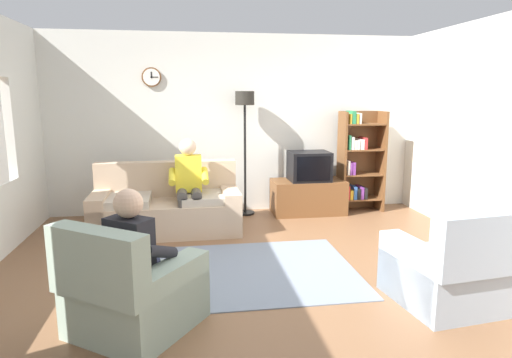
% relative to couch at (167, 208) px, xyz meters
% --- Properties ---
extents(ground_plane, '(12.00, 12.00, 0.00)m').
position_rel_couch_xyz_m(ground_plane, '(1.03, -1.64, -0.31)').
color(ground_plane, brown).
extents(back_wall_assembly, '(6.20, 0.17, 2.70)m').
position_rel_couch_xyz_m(back_wall_assembly, '(1.03, 1.02, 1.04)').
color(back_wall_assembly, silver).
rests_on(back_wall_assembly, ground_plane).
extents(couch, '(1.91, 0.91, 0.90)m').
position_rel_couch_xyz_m(couch, '(0.00, 0.00, 0.00)').
color(couch, tan).
rests_on(couch, ground_plane).
extents(tv_stand, '(1.10, 0.56, 0.52)m').
position_rel_couch_xyz_m(tv_stand, '(2.10, 0.62, -0.05)').
color(tv_stand, brown).
rests_on(tv_stand, ground_plane).
extents(tv, '(0.60, 0.49, 0.44)m').
position_rel_couch_xyz_m(tv, '(2.10, 0.59, 0.42)').
color(tv, black).
rests_on(tv, tv_stand).
extents(bookshelf, '(0.68, 0.36, 1.56)m').
position_rel_couch_xyz_m(bookshelf, '(2.91, 0.69, 0.47)').
color(bookshelf, brown).
rests_on(bookshelf, ground_plane).
extents(floor_lamp, '(0.28, 0.28, 1.85)m').
position_rel_couch_xyz_m(floor_lamp, '(1.14, 0.71, 1.14)').
color(floor_lamp, black).
rests_on(floor_lamp, ground_plane).
extents(armchair_near_window, '(1.16, 1.18, 0.90)m').
position_rel_couch_xyz_m(armchair_near_window, '(-0.15, -2.53, -0.02)').
color(armchair_near_window, gray).
rests_on(armchair_near_window, ground_plane).
extents(armchair_near_bookshelf, '(0.90, 0.97, 0.90)m').
position_rel_couch_xyz_m(armchair_near_bookshelf, '(2.49, -2.50, -0.02)').
color(armchair_near_bookshelf, '#9EADBC').
rests_on(armchair_near_bookshelf, ground_plane).
extents(area_rug, '(2.20, 1.70, 0.01)m').
position_rel_couch_xyz_m(area_rug, '(0.88, -1.53, -0.31)').
color(area_rug, slate).
rests_on(area_rug, ground_plane).
extents(person_on_couch, '(0.51, 0.54, 1.24)m').
position_rel_couch_xyz_m(person_on_couch, '(0.30, -0.11, 0.39)').
color(person_on_couch, yellow).
rests_on(person_on_couch, ground_plane).
extents(person_in_left_armchair, '(0.62, 0.64, 1.12)m').
position_rel_couch_xyz_m(person_in_left_armchair, '(-0.10, -2.46, 0.29)').
color(person_in_left_armchair, black).
rests_on(person_in_left_armchair, ground_plane).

